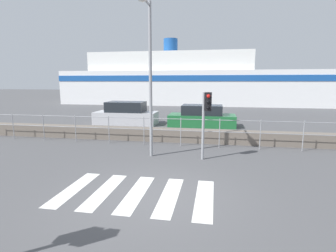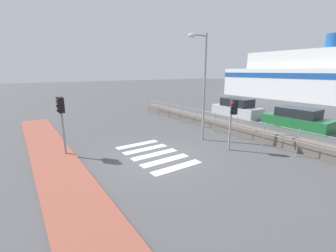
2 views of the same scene
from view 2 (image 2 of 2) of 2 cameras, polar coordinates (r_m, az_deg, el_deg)
The scene contains 10 objects.
ground_plane at distance 10.48m, azimuth -1.98°, elevation -8.02°, with size 160.00×160.00×0.00m, color #4C4C4F.
sidewalk_brick at distance 9.13m, azimuth -24.76°, elevation -12.39°, with size 24.00×1.80×0.12m.
crosswalk at distance 10.87m, azimuth -3.40°, elevation -7.19°, with size 4.05×2.40×0.01m.
seawall at distance 14.52m, azimuth 19.13°, elevation -1.23°, with size 23.18×0.55×0.63m.
harbor_fence at distance 13.72m, azimuth 17.12°, elevation 0.38°, with size 20.90×0.04×1.32m.
traffic_light_near at distance 11.20m, azimuth -25.54°, elevation 3.65°, with size 0.58×0.41×2.76m.
traffic_light_far at distance 11.30m, azimuth 16.08°, elevation 2.96°, with size 0.34×0.32×2.55m.
streetlamp at distance 12.50m, azimuth 8.52°, elevation 12.48°, with size 0.32×1.26×5.82m.
parked_car_silver at distance 20.89m, azimuth 17.02°, elevation 4.31°, with size 4.29×1.81×1.55m.
parked_car_green at distance 18.17m, azimuth 29.97°, elevation 1.50°, with size 4.35×1.80×1.40m.
Camera 2 is at (8.21, -5.22, 3.90)m, focal length 24.00 mm.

